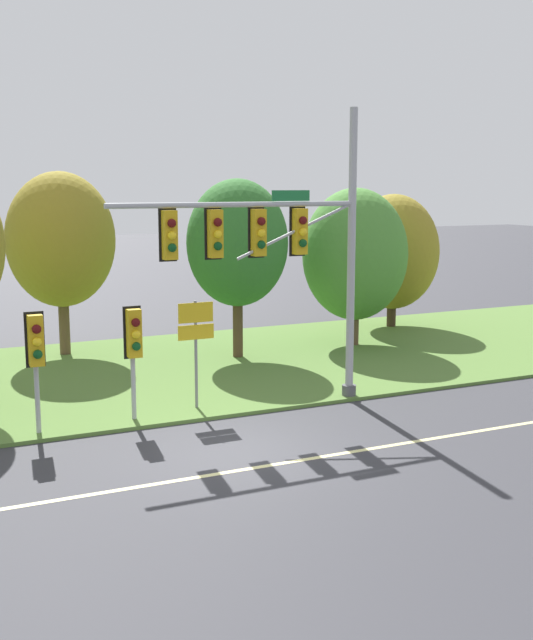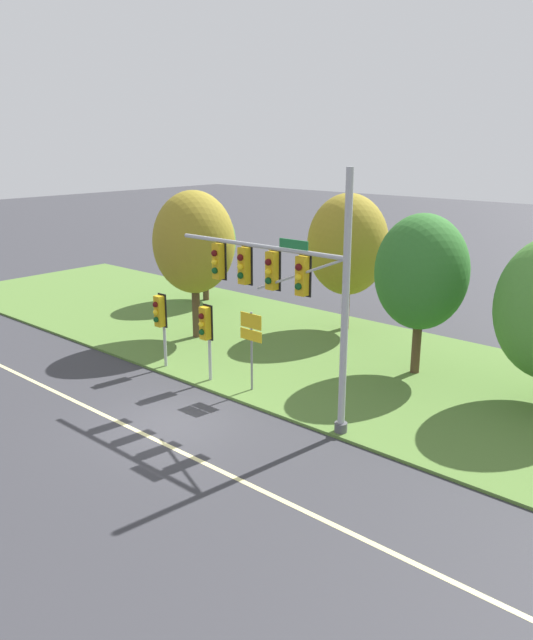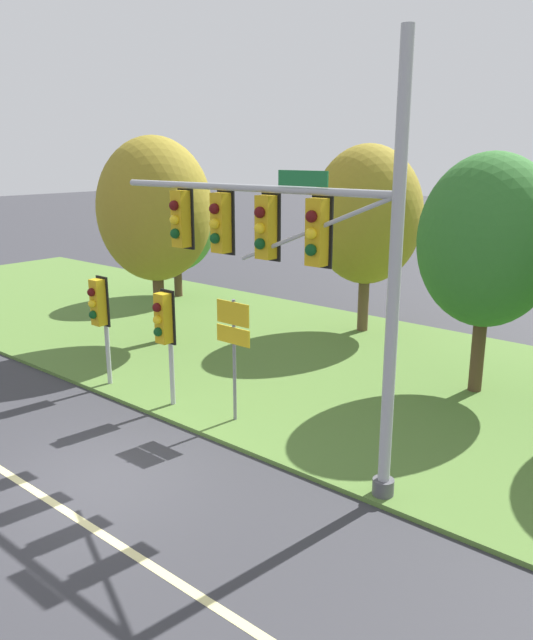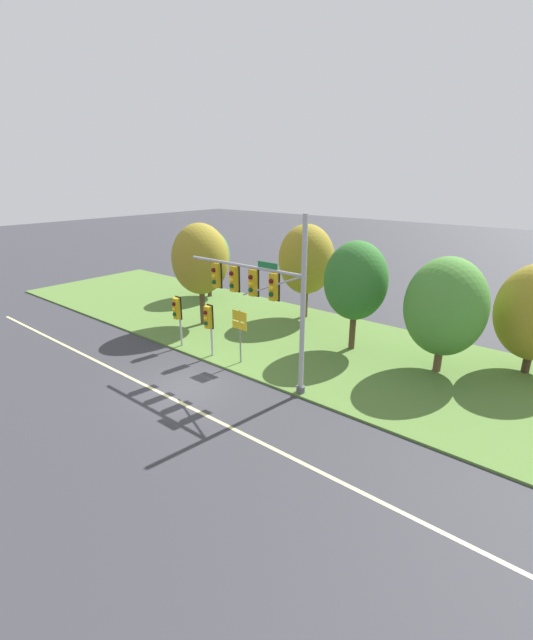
% 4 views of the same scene
% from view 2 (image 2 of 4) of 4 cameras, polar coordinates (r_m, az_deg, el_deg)
% --- Properties ---
extents(ground_plane, '(160.00, 160.00, 0.00)m').
position_cam_2_polar(ground_plane, '(20.72, -8.54, -9.15)').
color(ground_plane, '#333338').
extents(lane_stripe, '(36.00, 0.16, 0.01)m').
position_cam_2_polar(lane_stripe, '(20.05, -11.19, -10.18)').
color(lane_stripe, beige).
rests_on(lane_stripe, ground).
extents(grass_verge, '(48.00, 11.50, 0.10)m').
position_cam_2_polar(grass_verge, '(26.33, 5.25, -3.32)').
color(grass_verge, '#517533').
rests_on(grass_verge, ground).
extents(traffic_signal_mast, '(7.08, 0.49, 7.99)m').
position_cam_2_polar(traffic_signal_mast, '(19.54, 1.80, 3.46)').
color(traffic_signal_mast, '#9EA0A5').
rests_on(traffic_signal_mast, grass_verge).
extents(pedestrian_signal_near_kerb, '(0.46, 0.55, 2.93)m').
position_cam_2_polar(pedestrian_signal_near_kerb, '(22.90, -5.57, -0.66)').
color(pedestrian_signal_near_kerb, '#9EA0A5').
rests_on(pedestrian_signal_near_kerb, grass_verge).
extents(pedestrian_signal_further_along, '(0.46, 0.55, 2.98)m').
position_cam_2_polar(pedestrian_signal_further_along, '(24.56, -9.69, 0.43)').
color(pedestrian_signal_further_along, '#9EA0A5').
rests_on(pedestrian_signal_further_along, grass_verge).
extents(route_sign_post, '(1.00, 0.08, 2.91)m').
position_cam_2_polar(route_sign_post, '(22.02, -1.40, -1.57)').
color(route_sign_post, slate).
rests_on(route_sign_post, grass_verge).
extents(tree_nearest_road, '(3.46, 3.46, 5.45)m').
position_cam_2_polar(tree_nearest_road, '(34.74, -5.68, 7.11)').
color(tree_nearest_road, '#4C3823').
rests_on(tree_nearest_road, grass_verge).
extents(tree_left_of_mast, '(3.62, 3.62, 6.62)m').
position_cam_2_polar(tree_left_of_mast, '(27.81, -6.65, 7.04)').
color(tree_left_of_mast, '#4C3823').
rests_on(tree_left_of_mast, grass_verge).
extents(tree_behind_signpost, '(3.76, 3.76, 6.40)m').
position_cam_2_polar(tree_behind_signpost, '(29.19, 7.44, 6.83)').
color(tree_behind_signpost, brown).
rests_on(tree_behind_signpost, grass_verge).
extents(tree_mid_verge, '(3.48, 3.48, 6.14)m').
position_cam_2_polar(tree_mid_verge, '(23.93, 13.98, 4.24)').
color(tree_mid_verge, '#4C3823').
rests_on(tree_mid_verge, grass_verge).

